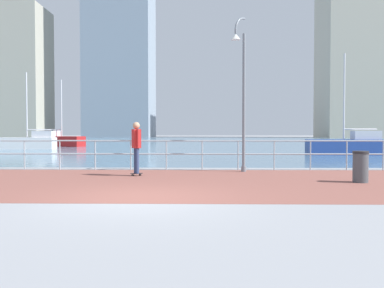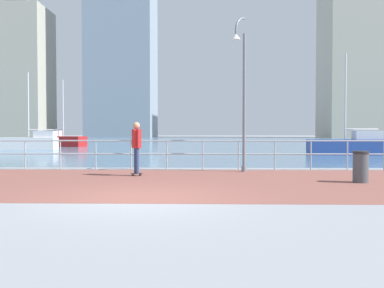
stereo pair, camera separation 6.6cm
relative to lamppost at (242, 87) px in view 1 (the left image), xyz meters
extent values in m
plane|color=gray|center=(-2.85, 33.89, -3.17)|extent=(220.00, 220.00, 0.00)
cube|color=brown|center=(-2.85, -3.04, -3.17)|extent=(28.00, 7.51, 0.01)
cube|color=slate|center=(-2.85, 45.72, -3.17)|extent=(180.00, 88.00, 0.00)
cylinder|color=#9EADB7|center=(-8.45, 0.72, -2.60)|extent=(0.05, 0.05, 1.14)
cylinder|color=#9EADB7|center=(-7.05, 0.72, -2.60)|extent=(0.05, 0.05, 1.14)
cylinder|color=#9EADB7|center=(-5.65, 0.72, -2.60)|extent=(0.05, 0.05, 1.14)
cylinder|color=#9EADB7|center=(-4.25, 0.72, -2.60)|extent=(0.05, 0.05, 1.14)
cylinder|color=#9EADB7|center=(-2.85, 0.72, -2.60)|extent=(0.05, 0.05, 1.14)
cylinder|color=#9EADB7|center=(-1.45, 0.72, -2.60)|extent=(0.05, 0.05, 1.14)
cylinder|color=#9EADB7|center=(-0.05, 0.72, -2.60)|extent=(0.05, 0.05, 1.14)
cylinder|color=#9EADB7|center=(1.35, 0.72, -2.60)|extent=(0.05, 0.05, 1.14)
cylinder|color=#9EADB7|center=(2.75, 0.72, -2.60)|extent=(0.05, 0.05, 1.14)
cylinder|color=#9EADB7|center=(4.15, 0.72, -2.60)|extent=(0.05, 0.05, 1.14)
cylinder|color=#9EADB7|center=(5.55, 0.72, -2.60)|extent=(0.05, 0.05, 1.14)
cylinder|color=#9EADB7|center=(-2.85, 0.72, -2.03)|extent=(25.20, 0.06, 0.06)
cylinder|color=#9EADB7|center=(-2.85, 0.72, -2.54)|extent=(25.20, 0.06, 0.06)
cylinder|color=slate|center=(0.10, 0.12, -3.07)|extent=(0.19, 0.19, 0.20)
cylinder|color=slate|center=(0.10, 0.12, -0.60)|extent=(0.12, 0.12, 5.14)
cylinder|color=slate|center=(0.05, 0.06, 2.51)|extent=(0.18, 0.19, 0.11)
cylinder|color=slate|center=(-0.05, -0.06, 2.46)|extent=(0.19, 0.20, 0.15)
cylinder|color=slate|center=(-0.13, -0.16, 2.38)|extent=(0.18, 0.20, 0.18)
cylinder|color=slate|center=(-0.20, -0.23, 2.26)|extent=(0.17, 0.18, 0.19)
cylinder|color=slate|center=(-0.24, -0.28, 2.12)|extent=(0.15, 0.15, 0.19)
cylinder|color=slate|center=(-0.25, -0.30, 1.96)|extent=(0.12, 0.12, 0.17)
cone|color=silver|center=(-0.25, -0.30, 1.76)|extent=(0.36, 0.36, 0.22)
cylinder|color=black|center=(-3.79, -1.53, -3.14)|extent=(0.07, 0.05, 0.06)
cylinder|color=black|center=(-3.82, -1.46, -3.14)|extent=(0.07, 0.05, 0.06)
cylinder|color=black|center=(-3.56, -1.43, -3.14)|extent=(0.07, 0.05, 0.06)
cylinder|color=black|center=(-3.59, -1.36, -3.14)|extent=(0.07, 0.05, 0.06)
cube|color=black|center=(-3.69, -1.45, -3.09)|extent=(0.41, 0.27, 0.02)
cylinder|color=navy|center=(-3.66, -1.52, -2.65)|extent=(0.17, 0.17, 0.86)
cylinder|color=navy|center=(-3.72, -1.37, -2.65)|extent=(0.17, 0.17, 0.86)
cube|color=red|center=(-3.69, -1.45, -1.90)|extent=(0.36, 0.41, 0.64)
cylinder|color=red|center=(-3.59, -1.65, -1.89)|extent=(0.12, 0.12, 0.61)
cylinder|color=red|center=(-3.78, -1.24, -1.89)|extent=(0.12, 0.12, 0.61)
sphere|color=tan|center=(-3.69, -1.45, -1.47)|extent=(0.24, 0.24, 0.24)
cylinder|color=#474C51|center=(3.20, -3.10, -2.74)|extent=(0.44, 0.44, 0.85)
cylinder|color=#262628|center=(3.20, -3.10, -2.28)|extent=(0.46, 0.46, 0.08)
cube|color=white|center=(-16.31, 19.33, -2.67)|extent=(4.69, 1.60, 1.00)
cube|color=silver|center=(-14.92, 19.38, -1.90)|extent=(1.71, 1.06, 0.55)
cylinder|color=silver|center=(-16.31, 19.33, 0.59)|extent=(0.11, 0.11, 5.53)
cylinder|color=silver|center=(-15.29, 19.37, -1.51)|extent=(2.09, 0.16, 0.09)
cube|color=#284799|center=(7.75, 11.42, -2.67)|extent=(4.71, 1.66, 1.00)
cube|color=silver|center=(9.14, 11.35, -1.90)|extent=(1.72, 1.09, 0.55)
cylinder|color=silver|center=(7.75, 11.42, 0.59)|extent=(0.11, 0.11, 5.53)
cylinder|color=silver|center=(8.77, 11.37, -1.51)|extent=(2.09, 0.19, 0.09)
cube|color=#B21E1E|center=(-15.56, 25.83, -2.66)|extent=(4.99, 3.04, 1.02)
cube|color=silver|center=(-16.90, 26.32, -1.86)|extent=(1.97, 1.57, 0.57)
cylinder|color=silver|center=(-15.56, 25.83, 0.70)|extent=(0.11, 0.11, 5.69)
cylinder|color=silver|center=(-16.54, 26.19, -1.46)|extent=(2.05, 0.83, 0.09)
cube|color=#B2AD99|center=(-49.10, 91.07, 13.61)|extent=(14.30, 12.99, 33.56)
cube|color=gray|center=(-49.10, 91.07, 31.39)|extent=(5.72, 5.19, 2.00)
cube|color=#B2AD99|center=(37.26, 88.55, 20.09)|extent=(16.77, 13.94, 46.52)
cube|color=#8493A3|center=(-23.25, 96.47, 20.67)|extent=(17.17, 17.67, 47.67)
camera|label=1|loc=(-1.52, -15.21, -1.67)|focal=38.29mm
camera|label=2|loc=(-1.46, -15.21, -1.67)|focal=38.29mm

